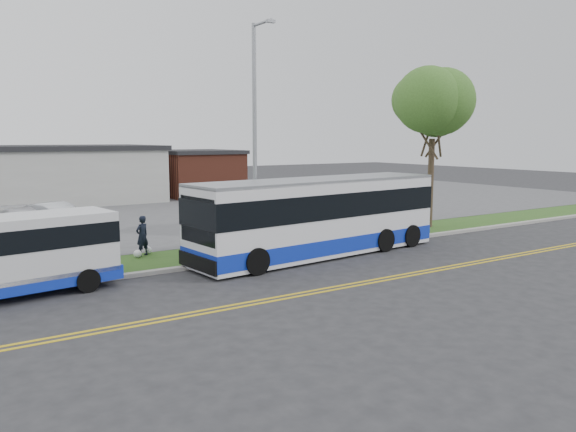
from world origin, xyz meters
TOP-DOWN VIEW (x-y plane):
  - ground at (0.00, 0.00)m, footprint 140.00×140.00m
  - lane_line_north at (0.00, -3.85)m, footprint 70.00×0.12m
  - lane_line_south at (0.00, -4.15)m, footprint 70.00×0.12m
  - curb at (0.00, 1.10)m, footprint 80.00×0.30m
  - verge at (0.00, 2.90)m, footprint 80.00×3.30m
  - parking_lot at (0.00, 17.00)m, footprint 80.00×25.00m
  - brick_wing at (10.50, 26.00)m, footprint 6.30×7.30m
  - tree_east at (14.00, 3.00)m, footprint 5.20×5.20m
  - streetlight_near at (3.00, 2.73)m, footprint 0.35×1.53m
  - shuttle_bus at (-6.46, 0.69)m, footprint 6.74×2.96m
  - transit_bus at (4.78, 0.60)m, footprint 11.80×3.77m
  - pedestrian at (-1.63, 4.00)m, footprint 0.71×0.61m
  - parked_car_a at (-3.39, 12.24)m, footprint 3.56×4.74m
  - parked_car_b at (-5.15, 10.84)m, footprint 2.41×5.14m
  - grocery_bag_left at (-1.93, 3.75)m, footprint 0.32×0.32m
  - grocery_bag_right at (-1.33, 4.25)m, footprint 0.32×0.32m

SIDE VIEW (x-z plane):
  - ground at x=0.00m, z-range 0.00..0.00m
  - lane_line_north at x=0.00m, z-range 0.00..0.01m
  - lane_line_south at x=0.00m, z-range 0.00..0.01m
  - verge at x=0.00m, z-range 0.00..0.10m
  - parking_lot at x=0.00m, z-range 0.00..0.10m
  - curb at x=0.00m, z-range 0.00..0.15m
  - grocery_bag_left at x=-1.93m, z-range 0.10..0.42m
  - grocery_bag_right at x=-1.33m, z-range 0.10..0.42m
  - parked_car_b at x=-5.15m, z-range 0.10..1.55m
  - parked_car_a at x=-3.39m, z-range 0.10..1.59m
  - pedestrian at x=-1.63m, z-range 0.10..1.75m
  - shuttle_bus at x=-6.46m, z-range 0.09..2.59m
  - transit_bus at x=4.78m, z-range 0.02..3.24m
  - brick_wing at x=10.50m, z-range 0.01..3.91m
  - streetlight_near at x=3.00m, z-range 0.48..9.98m
  - tree_east at x=14.00m, z-range 2.04..10.37m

